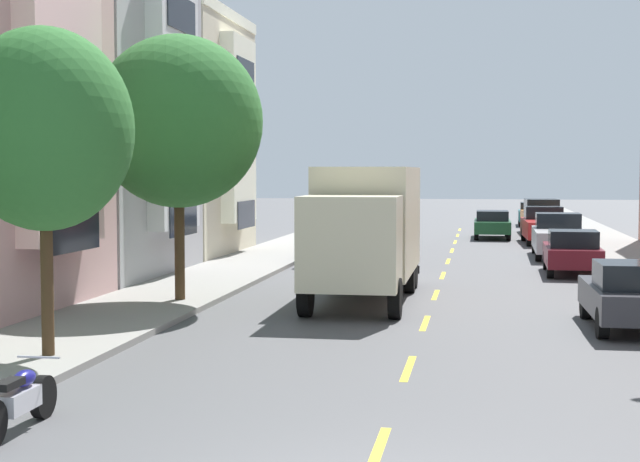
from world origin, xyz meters
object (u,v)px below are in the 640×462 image
at_px(street_tree_second, 178,122).
at_px(parked_motorcycle, 19,401).
at_px(parked_sedan_champagne, 359,231).
at_px(parked_hatchback_teal, 533,214).
at_px(parked_hatchback_charcoal, 631,295).
at_px(delivery_box_truck, 367,225).
at_px(parked_hatchback_burgundy, 572,252).
at_px(street_tree_nearest, 44,130).
at_px(parked_hatchback_navy, 332,243).
at_px(parked_pickup_silver, 559,237).
at_px(moving_forest_sedan, 492,224).
at_px(parked_suv_orange, 541,216).
at_px(parked_pickup_red, 545,226).

xyz_separation_m(street_tree_second, parked_motorcycle, (1.65, -11.83, -4.28)).
height_order(parked_sedan_champagne, parked_hatchback_teal, parked_hatchback_teal).
distance_m(parked_hatchback_charcoal, parked_motorcycle, 13.42).
bearing_deg(delivery_box_truck, parked_hatchback_burgundy, 49.66).
xyz_separation_m(street_tree_nearest, parked_hatchback_teal, (10.84, 45.37, -3.41)).
distance_m(street_tree_nearest, street_tree_second, 7.56).
distance_m(parked_hatchback_navy, parked_sedan_champagne, 7.35).
bearing_deg(parked_hatchback_burgundy, street_tree_nearest, -122.63).
xyz_separation_m(parked_hatchback_teal, parked_pickup_silver, (-0.12, -22.27, 0.07)).
relative_size(delivery_box_truck, parked_hatchback_charcoal, 2.00).
height_order(parked_sedan_champagne, moving_forest_sedan, same).
bearing_deg(parked_suv_orange, parked_hatchback_teal, 90.39).
xyz_separation_m(parked_hatchback_burgundy, parked_hatchback_charcoal, (0.21, -11.12, 0.00)).
bearing_deg(parked_hatchback_navy, street_tree_nearest, -96.17).
bearing_deg(street_tree_second, parked_hatchback_burgundy, 40.45).
relative_size(parked_hatchback_burgundy, parked_pickup_silver, 0.76).
bearing_deg(delivery_box_truck, parked_hatchback_navy, 104.16).
relative_size(parked_hatchback_burgundy, parked_hatchback_navy, 1.00).
height_order(parked_hatchback_charcoal, parked_pickup_silver, parked_pickup_silver).
distance_m(parked_pickup_red, parked_motorcycle, 36.01).
bearing_deg(parked_hatchback_navy, parked_suv_orange, 64.22).
bearing_deg(parked_sedan_champagne, parked_hatchback_navy, -90.65).
relative_size(parked_suv_orange, parked_hatchback_teal, 1.20).
distance_m(parked_hatchback_charcoal, parked_sedan_champagne, 22.97).
height_order(street_tree_second, delivery_box_truck, street_tree_second).
bearing_deg(moving_forest_sedan, parked_pickup_silver, -76.47).
height_order(parked_hatchback_burgundy, parked_suv_orange, parked_suv_orange).
bearing_deg(parked_hatchback_charcoal, parked_hatchback_teal, 90.00).
distance_m(delivery_box_truck, moving_forest_sedan, 24.37).
bearing_deg(parked_pickup_silver, parked_hatchback_burgundy, -90.83).
bearing_deg(parked_hatchback_burgundy, delivery_box_truck, -130.34).
xyz_separation_m(parked_hatchback_teal, moving_forest_sedan, (-2.64, -11.79, -0.01)).
xyz_separation_m(parked_sedan_champagne, moving_forest_sedan, (6.02, 6.82, 0.00)).
relative_size(parked_suv_orange, parked_hatchback_navy, 1.20).
height_order(parked_pickup_red, parked_motorcycle, parked_pickup_red).
height_order(parked_sedan_champagne, parked_pickup_silver, parked_pickup_silver).
bearing_deg(parked_hatchback_charcoal, parked_suv_orange, 89.90).
relative_size(parked_hatchback_burgundy, parked_motorcycle, 1.97).
relative_size(parked_hatchback_navy, moving_forest_sedan, 0.90).
bearing_deg(parked_hatchback_burgundy, parked_hatchback_navy, 161.74).
xyz_separation_m(parked_suv_orange, parked_hatchback_teal, (-0.05, 7.74, -0.23)).
bearing_deg(parked_pickup_silver, street_tree_nearest, -114.90).
relative_size(parked_pickup_red, moving_forest_sedan, 1.19).
bearing_deg(street_tree_nearest, parked_pickup_red, 70.80).
relative_size(parked_hatchback_navy, parked_sedan_champagne, 0.89).
xyz_separation_m(moving_forest_sedan, parked_motorcycle, (-6.55, -37.87, -0.34)).
distance_m(parked_pickup_red, moving_forest_sedan, 3.88).
height_order(street_tree_second, parked_sedan_champagne, street_tree_second).
relative_size(parked_hatchback_charcoal, parked_motorcycle, 1.96).
bearing_deg(parked_hatchback_navy, moving_forest_sedan, 66.69).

